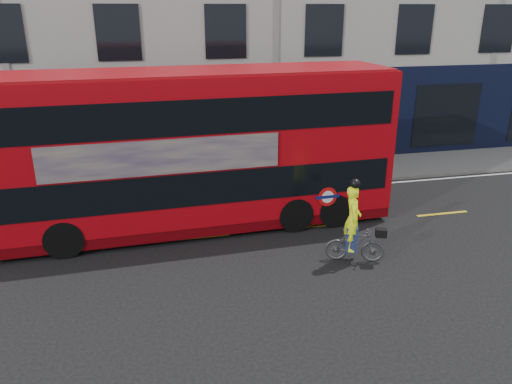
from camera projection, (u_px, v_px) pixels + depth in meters
name	position (u px, v px, depth m)	size (l,w,h in m)	color
ground	(346.00, 246.00, 14.18)	(120.00, 120.00, 0.00)	black
pavement	(283.00, 174.00, 20.09)	(60.00, 3.00, 0.12)	slate
kerb	(294.00, 186.00, 18.72)	(60.00, 0.12, 0.13)	slate
road_edge_line	(297.00, 190.00, 18.47)	(58.00, 0.10, 0.01)	silver
lane_dashes	(327.00, 225.00, 15.54)	(58.00, 0.12, 0.01)	gold
bus	(197.00, 149.00, 14.75)	(11.81, 3.09, 4.73)	#AA060E
cyclist	(354.00, 233.00, 13.08)	(1.61, 0.94, 2.31)	#46484B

